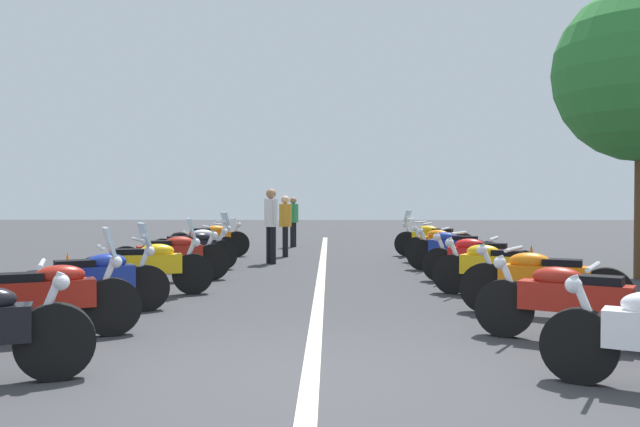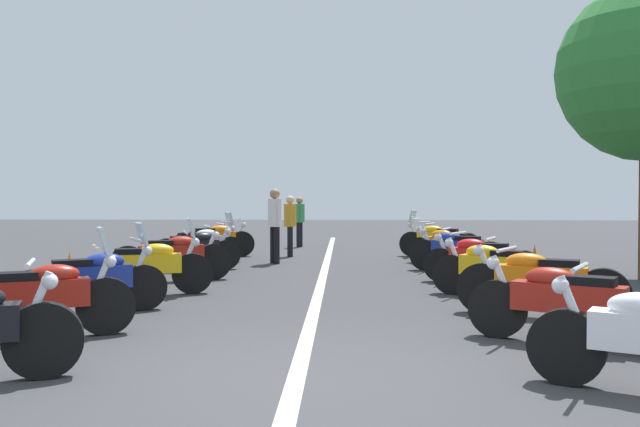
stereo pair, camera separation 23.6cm
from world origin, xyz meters
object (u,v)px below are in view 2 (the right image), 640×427
(motorcycle_left_row_2, at_px, (92,279))
(motorcycle_right_row_6, at_px, (448,245))
(motorcycle_right_row_2, at_px, (539,281))
(motorcycle_right_row_1, at_px, (566,302))
(motorcycle_left_row_5, at_px, (194,249))
(bystander_0, at_px, (290,221))
(traffic_cone_0, at_px, (535,261))
(motorcycle_right_row_4, at_px, (480,259))
(motorcycle_right_row_5, at_px, (456,250))
(motorcycle_left_row_7, at_px, (214,239))
(motorcycle_right_row_3, at_px, (492,268))
(traffic_cone_2, at_px, (70,271))
(bystander_1, at_px, (299,218))
(motorcycle_left_row_3, at_px, (147,266))
(motorcycle_left_row_6, at_px, (201,244))
(bystander_2, at_px, (275,220))
(motorcycle_right_row_7, at_px, (438,239))
(motorcycle_left_row_4, at_px, (172,256))
(motorcycle_left_row_1, at_px, (40,297))

(motorcycle_left_row_2, relative_size, motorcycle_right_row_6, 1.02)
(motorcycle_right_row_2, bearing_deg, motorcycle_right_row_1, 105.54)
(motorcycle_left_row_5, relative_size, bystander_0, 1.19)
(motorcycle_left_row_2, distance_m, traffic_cone_0, 8.42)
(traffic_cone_0, bearing_deg, motorcycle_right_row_4, 134.08)
(motorcycle_right_row_5, bearing_deg, motorcycle_left_row_7, -4.78)
(motorcycle_right_row_3, height_order, traffic_cone_2, motorcycle_right_row_3)
(motorcycle_left_row_5, relative_size, bystander_1, 1.21)
(motorcycle_left_row_2, distance_m, motorcycle_left_row_3, 1.69)
(motorcycle_left_row_6, height_order, traffic_cone_0, motorcycle_left_row_6)
(bystander_2, bearing_deg, motorcycle_right_row_7, 169.68)
(motorcycle_right_row_4, height_order, traffic_cone_0, motorcycle_right_row_4)
(motorcycle_right_row_5, xyz_separation_m, bystander_1, (6.73, 3.70, 0.44))
(motorcycle_left_row_7, distance_m, motorcycle_right_row_2, 10.18)
(motorcycle_right_row_1, bearing_deg, bystander_2, -34.06)
(motorcycle_left_row_4, height_order, bystander_1, bystander_1)
(motorcycle_left_row_5, xyz_separation_m, motorcycle_right_row_3, (-3.51, -5.42, -0.00))
(motorcycle_left_row_7, bearing_deg, motorcycle_left_row_5, -105.96)
(motorcycle_left_row_4, relative_size, bystander_0, 1.32)
(motorcycle_left_row_2, height_order, motorcycle_right_row_6, motorcycle_left_row_2)
(motorcycle_left_row_4, relative_size, motorcycle_left_row_6, 1.09)
(motorcycle_left_row_4, relative_size, motorcycle_right_row_7, 1.05)
(traffic_cone_0, bearing_deg, motorcycle_right_row_2, 164.72)
(motorcycle_left_row_1, xyz_separation_m, motorcycle_left_row_7, (9.89, 0.04, -0.00))
(motorcycle_left_row_2, bearing_deg, traffic_cone_0, 3.70)
(motorcycle_left_row_4, relative_size, motorcycle_right_row_3, 1.18)
(motorcycle_left_row_3, distance_m, bystander_2, 5.29)
(motorcycle_left_row_1, xyz_separation_m, motorcycle_right_row_2, (1.55, -5.79, -0.00))
(motorcycle_left_row_6, height_order, motorcycle_right_row_6, motorcycle_left_row_6)
(motorcycle_right_row_2, distance_m, motorcycle_right_row_7, 8.50)
(motorcycle_left_row_2, height_order, bystander_2, bystander_2)
(motorcycle_left_row_2, distance_m, motorcycle_right_row_3, 5.83)
(motorcycle_right_row_4, bearing_deg, bystander_2, -18.59)
(motorcycle_left_row_5, height_order, bystander_0, bystander_0)
(motorcycle_left_row_5, height_order, motorcycle_right_row_2, motorcycle_right_row_2)
(motorcycle_left_row_4, distance_m, motorcycle_left_row_5, 1.75)
(traffic_cone_2, bearing_deg, motorcycle_right_row_3, -96.94)
(motorcycle_left_row_6, relative_size, bystander_1, 1.24)
(motorcycle_right_row_5, xyz_separation_m, motorcycle_right_row_6, (1.48, -0.06, -0.01))
(motorcycle_left_row_2, relative_size, motorcycle_right_row_2, 0.90)
(bystander_1, bearing_deg, traffic_cone_0, -41.62)
(motorcycle_left_row_1, xyz_separation_m, motorcycle_right_row_3, (3.21, -5.57, -0.01))
(motorcycle_left_row_4, height_order, motorcycle_right_row_4, motorcycle_left_row_4)
(bystander_0, bearing_deg, motorcycle_left_row_3, 69.58)
(motorcycle_left_row_5, bearing_deg, motorcycle_right_row_3, -58.23)
(motorcycle_left_row_4, height_order, bystander_0, bystander_0)
(motorcycle_right_row_1, distance_m, motorcycle_right_row_2, 1.64)
(motorcycle_right_row_2, bearing_deg, motorcycle_right_row_7, -66.86)
(motorcycle_left_row_1, xyz_separation_m, bystander_1, (13.45, -1.92, 0.43))
(motorcycle_right_row_1, distance_m, traffic_cone_2, 8.11)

